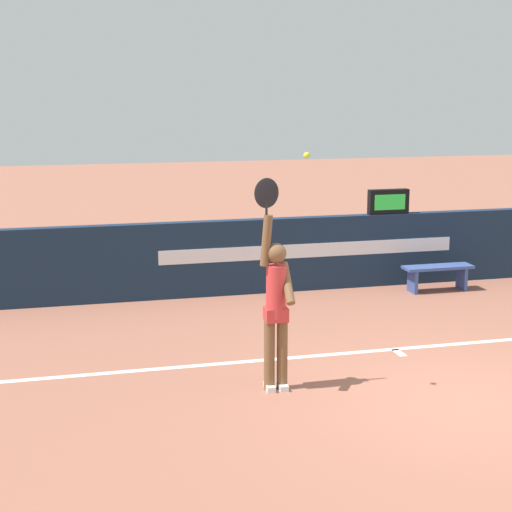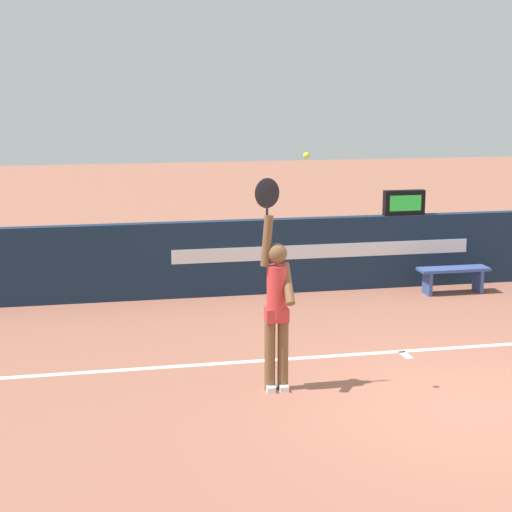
{
  "view_description": "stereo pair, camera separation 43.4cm",
  "coord_description": "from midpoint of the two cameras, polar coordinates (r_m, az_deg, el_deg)",
  "views": [
    {
      "loc": [
        -4.46,
        -7.94,
        3.51
      ],
      "look_at": [
        -2.22,
        0.82,
        1.63
      ],
      "focal_mm": 58.04,
      "sensor_mm": 36.0,
      "label": 1
    },
    {
      "loc": [
        -4.03,
        -8.04,
        3.51
      ],
      "look_at": [
        -2.22,
        0.82,
        1.63
      ],
      "focal_mm": 58.04,
      "sensor_mm": 36.0,
      "label": 2
    }
  ],
  "objects": [
    {
      "name": "speed_display",
      "position": [
        14.69,
        11.0,
        3.63
      ],
      "size": [
        0.73,
        0.16,
        0.43
      ],
      "color": "black",
      "rests_on": "back_wall"
    },
    {
      "name": "back_wall",
      "position": [
        14.38,
        5.86,
        0.15
      ],
      "size": [
        16.85,
        0.22,
        1.28
      ],
      "color": "#14263D",
      "rests_on": "ground"
    },
    {
      "name": "courtside_bench_near",
      "position": [
        14.57,
        14.27,
        -1.23
      ],
      "size": [
        1.22,
        0.36,
        0.45
      ],
      "color": "#385095",
      "rests_on": "ground"
    },
    {
      "name": "tennis_player",
      "position": [
        9.52,
        2.72,
        -3.31
      ],
      "size": [
        0.44,
        0.43,
        2.5
      ],
      "color": "brown",
      "rests_on": "ground"
    },
    {
      "name": "tennis_ball",
      "position": [
        8.98,
        4.88,
        6.91
      ],
      "size": [
        0.07,
        0.07,
        0.07
      ],
      "color": "#D0E42E"
    },
    {
      "name": "court_lines",
      "position": [
        9.06,
        17.84,
        -11.64
      ],
      "size": [
        11.2,
        5.65,
        0.0
      ],
      "color": "white",
      "rests_on": "ground"
    },
    {
      "name": "ground_plane",
      "position": [
        9.7,
        15.54,
        -9.92
      ],
      "size": [
        60.0,
        60.0,
        0.0
      ],
      "primitive_type": "plane",
      "color": "#945947"
    }
  ]
}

